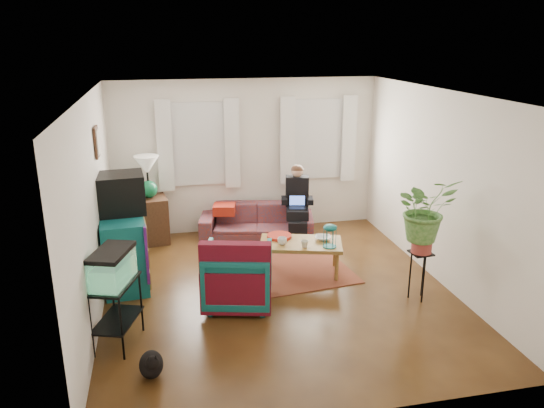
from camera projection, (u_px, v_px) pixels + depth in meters
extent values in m
cube|color=#4F2B14|center=(278.00, 291.00, 7.09)|extent=(4.50, 5.00, 0.01)
cube|color=white|center=(279.00, 94.00, 6.30)|extent=(4.50, 5.00, 0.01)
cube|color=silver|center=(246.00, 156.00, 9.02)|extent=(4.50, 0.01, 2.60)
cube|color=silver|center=(346.00, 285.00, 4.37)|extent=(4.50, 0.01, 2.60)
cube|color=silver|center=(93.00, 210.00, 6.24)|extent=(0.01, 5.00, 2.60)
cube|color=silver|center=(441.00, 188.00, 7.15)|extent=(0.01, 5.00, 2.60)
cube|color=white|center=(198.00, 144.00, 8.77)|extent=(1.08, 0.04, 1.38)
cube|color=white|center=(317.00, 139.00, 9.18)|extent=(1.08, 0.04, 1.38)
cube|color=white|center=(199.00, 145.00, 8.69)|extent=(1.36, 0.06, 1.50)
cube|color=white|center=(319.00, 140.00, 9.10)|extent=(1.36, 0.06, 1.50)
cube|color=#3D2616|center=(97.00, 142.00, 6.85)|extent=(0.04, 0.32, 0.40)
cube|color=brown|center=(278.00, 270.00, 7.72)|extent=(2.18, 1.83, 0.01)
imported|color=brown|center=(257.00, 216.00, 8.91)|extent=(1.99, 1.12, 0.74)
cube|color=#402418|center=(151.00, 220.00, 8.67)|extent=(0.59, 0.59, 0.76)
cube|color=#115B6B|center=(124.00, 249.00, 7.18)|extent=(0.64, 1.15, 0.99)
cube|color=black|center=(121.00, 193.00, 7.06)|extent=(0.65, 0.60, 0.53)
cube|color=black|center=(117.00, 314.00, 5.78)|extent=(0.56, 0.74, 0.74)
cube|color=#7FD899|center=(112.00, 266.00, 5.60)|extent=(0.51, 0.68, 0.39)
ellipsoid|color=black|center=(151.00, 362.00, 5.28)|extent=(0.29, 0.40, 0.31)
imported|color=#136B74|center=(238.00, 273.00, 6.64)|extent=(0.98, 0.95, 0.85)
cube|color=#9E0A0A|center=(235.00, 271.00, 6.28)|extent=(0.87, 0.39, 0.70)
cube|color=brown|center=(301.00, 257.00, 7.57)|extent=(1.28, 0.91, 0.48)
imported|color=white|center=(282.00, 241.00, 7.39)|extent=(0.16, 0.16, 0.10)
imported|color=beige|center=(305.00, 244.00, 7.30)|extent=(0.13, 0.13, 0.10)
imported|color=white|center=(323.00, 238.00, 7.57)|extent=(0.28, 0.28, 0.06)
cylinder|color=#B21414|center=(279.00, 236.00, 7.66)|extent=(0.44, 0.44, 0.04)
cube|color=black|center=(419.00, 276.00, 6.79)|extent=(0.30, 0.30, 0.65)
imported|color=#599947|center=(424.00, 219.00, 6.56)|extent=(0.79, 0.70, 0.82)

